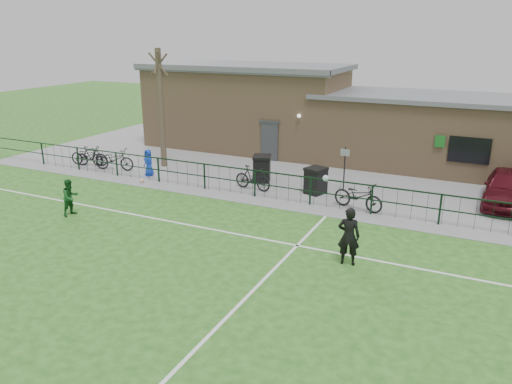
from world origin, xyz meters
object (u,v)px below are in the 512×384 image
at_px(wheelie_bin_left, 262,169).
at_px(ball_ground, 142,181).
at_px(wheelie_bin_right, 316,181).
at_px(bicycle_a, 87,156).
at_px(bicycle_e, 358,196).
at_px(car_maroon, 508,188).
at_px(spectator_child, 149,162).
at_px(sign_post, 344,169).
at_px(bicycle_d, 253,178).
at_px(outfield_player, 71,197).
at_px(bicycle_b, 91,156).
at_px(bare_tree, 161,109).
at_px(bicycle_c, 114,159).

distance_m(wheelie_bin_left, ball_ground, 5.66).
xyz_separation_m(wheelie_bin_right, bicycle_a, (-12.45, -0.63, -0.03)).
height_order(wheelie_bin_left, bicycle_e, wheelie_bin_left).
distance_m(car_maroon, bicycle_e, 6.18).
bearing_deg(spectator_child, sign_post, 31.76).
bearing_deg(bicycle_d, outfield_player, 147.21).
bearing_deg(bicycle_e, car_maroon, -45.40).
height_order(car_maroon, bicycle_e, car_maroon).
height_order(bicycle_b, bicycle_d, bicycle_d).
xyz_separation_m(wheelie_bin_right, sign_post, (1.01, 0.83, 0.46)).
relative_size(wheelie_bin_right, bicycle_e, 0.51).
height_order(bare_tree, wheelie_bin_right, bare_tree).
relative_size(bicycle_c, outfield_player, 1.47).
relative_size(bare_tree, sign_post, 3.00).
bearing_deg(bare_tree, bicycle_d, -15.73).
bearing_deg(spectator_child, wheelie_bin_right, 27.36).
height_order(bicycle_e, ball_ground, bicycle_e).
distance_m(bare_tree, wheelie_bin_right, 9.09).
height_order(wheelie_bin_right, bicycle_c, bicycle_c).
bearing_deg(bicycle_a, bicycle_d, -99.07).
bearing_deg(wheelie_bin_right, bicycle_e, -10.83).
relative_size(bare_tree, wheelie_bin_left, 5.20).
bearing_deg(wheelie_bin_left, bicycle_d, -102.47).
distance_m(wheelie_bin_left, outfield_player, 8.64).
relative_size(bicycle_c, bicycle_d, 1.16).
distance_m(car_maroon, ball_ground, 15.88).
bearing_deg(wheelie_bin_right, outfield_player, -121.33).
distance_m(car_maroon, spectator_child, 16.03).
bearing_deg(bicycle_e, bare_tree, 92.37).
xyz_separation_m(bicycle_a, spectator_child, (4.16, -0.23, 0.15)).
relative_size(bicycle_b, ball_ground, 8.06).
height_order(bicycle_d, outfield_player, outfield_player).
relative_size(sign_post, bicycle_e, 0.95).
height_order(bicycle_d, spectator_child, spectator_child).
relative_size(bicycle_c, bicycle_e, 1.00).
height_order(bare_tree, bicycle_c, bare_tree).
bearing_deg(bicycle_d, bicycle_b, 96.85).
bearing_deg(bicycle_e, bicycle_c, 101.71).
height_order(bicycle_b, spectator_child, spectator_child).
bearing_deg(car_maroon, bicycle_e, -146.67).
bearing_deg(ball_ground, bicycle_e, 4.29).
relative_size(wheelie_bin_right, bicycle_b, 0.63).
xyz_separation_m(wheelie_bin_right, bicycle_d, (-2.70, -0.71, 0.00)).
distance_m(wheelie_bin_left, bicycle_e, 5.42).
height_order(wheelie_bin_left, bicycle_d, wheelie_bin_left).
bearing_deg(bicycle_a, bare_tree, -75.37).
xyz_separation_m(sign_post, spectator_child, (-9.30, -1.69, -0.34)).
bearing_deg(bicycle_b, ball_ground, -127.06).
distance_m(car_maroon, bicycle_b, 19.81).
bearing_deg(wheelie_bin_left, spectator_child, 175.41).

